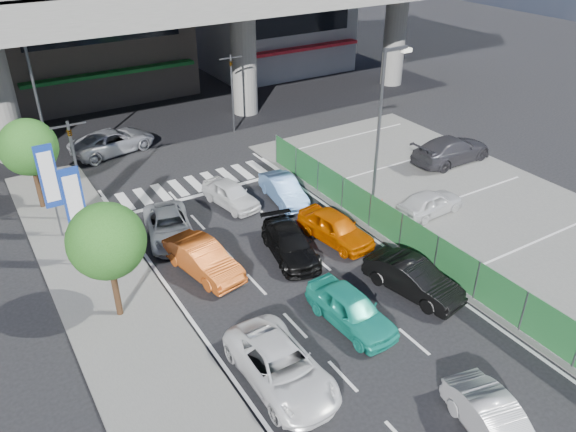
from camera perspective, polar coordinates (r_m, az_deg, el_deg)
ground at (r=22.15m, az=4.27°, el=-9.61°), size 120.00×120.00×0.00m
parking_lot at (r=29.95m, az=19.37°, el=0.09°), size 12.00×28.00×0.06m
sidewalk_left at (r=22.77m, az=-16.65°, el=-9.56°), size 4.00×30.00×0.12m
fence_run at (r=25.14m, az=12.91°, el=-2.53°), size 0.16×22.00×1.80m
traffic_light_left at (r=27.88m, az=-21.06°, el=6.54°), size 1.60×1.24×5.20m
traffic_light_right at (r=37.67m, az=-5.78°, el=14.13°), size 1.60×1.24×5.20m
street_lamp_right at (r=27.91m, az=9.59°, el=10.02°), size 1.65×0.22×8.00m
street_lamp_left at (r=33.23m, az=-23.91°, el=11.11°), size 1.65×0.22×8.00m
signboard_near at (r=24.47m, az=-20.83°, el=1.08°), size 0.80×0.14×4.70m
signboard_far at (r=27.12m, az=-23.09°, el=3.44°), size 0.80×0.14×4.70m
tree_near at (r=20.89m, az=-17.95°, el=-2.46°), size 2.80×2.80×4.80m
tree_far at (r=30.21m, az=-24.87°, el=6.34°), size 2.80×2.80×4.80m
hatch_white_back_mid at (r=18.48m, az=20.38°, el=-19.19°), size 2.08×4.02×1.26m
sedan_white_mid_left at (r=18.96m, az=-0.72°, el=-15.04°), size 2.23×4.81×1.33m
taxi_teal_mid at (r=21.23m, az=6.42°, el=-9.36°), size 1.86×4.14×1.38m
hatch_black_mid_right at (r=23.17m, az=12.60°, el=-6.19°), size 2.25×4.39×1.38m
taxi_orange_left at (r=24.02m, az=-8.62°, el=-4.32°), size 2.26×4.39×1.38m
sedan_black_mid at (r=24.88m, az=0.20°, el=-2.83°), size 2.54×4.49×1.23m
taxi_orange_right at (r=26.01m, az=4.84°, el=-1.17°), size 2.17×4.24×1.38m
wagon_silver_front_left at (r=26.75m, az=-11.97°, el=-1.03°), size 2.92×4.71×1.22m
sedan_white_front_mid at (r=29.12m, az=-5.84°, el=2.23°), size 2.09×3.88×1.26m
kei_truck_front_right at (r=29.40m, az=-0.46°, el=2.69°), size 1.78×3.96×1.26m
crossing_wagon_silver at (r=36.86m, az=-17.37°, el=7.27°), size 5.62×3.46×1.45m
parked_sedan_white at (r=28.90m, az=14.22°, el=1.34°), size 3.78×1.68×1.26m
parked_sedan_dgrey at (r=35.09m, az=16.28°, el=6.49°), size 5.38×2.31×1.54m
traffic_cone at (r=28.93m, az=9.49°, el=1.22°), size 0.41×0.41×0.65m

